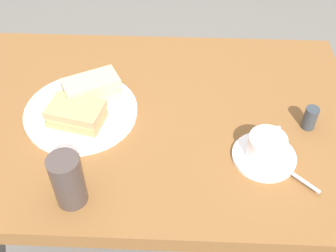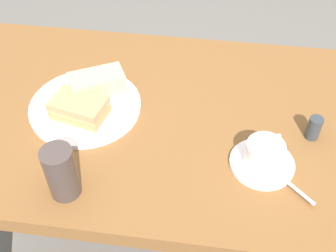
{
  "view_description": "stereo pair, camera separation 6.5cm",
  "coord_description": "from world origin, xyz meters",
  "views": [
    {
      "loc": [
        -0.1,
        0.74,
        1.44
      ],
      "look_at": [
        -0.07,
        0.07,
        0.74
      ],
      "focal_mm": 44.47,
      "sensor_mm": 36.0,
      "label": 1
    },
    {
      "loc": [
        -0.17,
        0.73,
        1.44
      ],
      "look_at": [
        -0.07,
        0.07,
        0.74
      ],
      "focal_mm": 44.47,
      "sensor_mm": 36.0,
      "label": 2
    }
  ],
  "objects": [
    {
      "name": "coffee_cup",
      "position": [
        -0.29,
        0.13,
        0.75
      ],
      "size": [
        0.08,
        0.1,
        0.06
      ],
      "color": "white",
      "rests_on": "coffee_saucer"
    },
    {
      "name": "ground_plane",
      "position": [
        0.0,
        0.0,
        0.0
      ],
      "size": [
        6.0,
        6.0,
        0.0
      ],
      "primitive_type": "plane",
      "color": "#676158"
    },
    {
      "name": "spoon",
      "position": [
        -0.35,
        0.18,
        0.73
      ],
      "size": [
        0.08,
        0.08,
        0.01
      ],
      "color": "silver",
      "rests_on": "coffee_saucer"
    },
    {
      "name": "sandwich_plate",
      "position": [
        0.14,
        0.01,
        0.72
      ],
      "size": [
        0.28,
        0.28,
        0.01
      ],
      "primitive_type": "cylinder",
      "color": "white",
      "rests_on": "dining_table"
    },
    {
      "name": "dining_table",
      "position": [
        0.0,
        0.0,
        0.61
      ],
      "size": [
        1.09,
        0.69,
        0.71
      ],
      "color": "brown",
      "rests_on": "ground_plane"
    },
    {
      "name": "coffee_saucer",
      "position": [
        -0.29,
        0.13,
        0.72
      ],
      "size": [
        0.14,
        0.14,
        0.01
      ],
      "primitive_type": "cylinder",
      "color": "white",
      "rests_on": "dining_table"
    },
    {
      "name": "sandwich_front",
      "position": [
        0.14,
        0.04,
        0.75
      ],
      "size": [
        0.14,
        0.11,
        0.05
      ],
      "color": "tan",
      "rests_on": "sandwich_plate"
    },
    {
      "name": "drinking_glass",
      "position": [
        0.12,
        0.26,
        0.78
      ],
      "size": [
        0.06,
        0.06,
        0.13
      ],
      "primitive_type": "cylinder",
      "color": "#423530",
      "rests_on": "dining_table"
    },
    {
      "name": "salt_shaker",
      "position": [
        -0.41,
        0.03,
        0.74
      ],
      "size": [
        0.03,
        0.03,
        0.06
      ],
      "primitive_type": "cylinder",
      "color": "#33383D",
      "rests_on": "dining_table"
    },
    {
      "name": "sandwich_back",
      "position": [
        0.12,
        -0.04,
        0.76
      ],
      "size": [
        0.15,
        0.13,
        0.06
      ],
      "color": "#E1AD7A",
      "rests_on": "sandwich_plate"
    }
  ]
}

